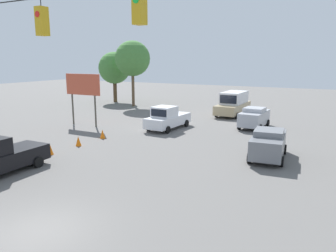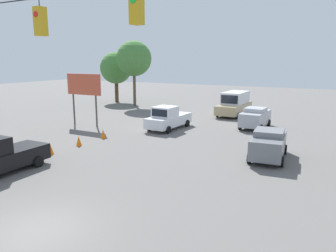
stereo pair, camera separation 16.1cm
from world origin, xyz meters
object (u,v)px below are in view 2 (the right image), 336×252
traffic_cone_third (79,141)px  traffic_cone_fourth (103,134)px  sedan_grey_oncoming_far (269,144)px  pickup_truck_white_withflow_far (168,118)px  box_truck_tan_withflow_deep (235,103)px  roadside_billboard (84,88)px  sedan_silver_oncoming_deep (255,117)px  tree_horizon_left (116,68)px  traffic_cone_second (51,149)px  overhead_signal_span (45,80)px  tree_horizon_right (134,59)px  traffic_cone_nearest (16,160)px

traffic_cone_third → traffic_cone_fourth: (-0.07, -2.68, 0.00)m
traffic_cone_third → traffic_cone_fourth: size_ratio=1.00×
sedan_grey_oncoming_far → pickup_truck_white_withflow_far: 11.14m
box_truck_tan_withflow_deep → roadside_billboard: size_ratio=1.37×
sedan_silver_oncoming_deep → box_truck_tan_withflow_deep: size_ratio=0.65×
sedan_grey_oncoming_far → tree_horizon_left: (26.01, -18.53, 4.01)m
box_truck_tan_withflow_deep → pickup_truck_white_withflow_far: bearing=74.3°
pickup_truck_white_withflow_far → traffic_cone_third: (2.92, 8.36, -0.62)m
traffic_cone_second → roadside_billboard: size_ratio=0.15×
sedan_silver_oncoming_deep → tree_horizon_left: tree_horizon_left is taller
traffic_cone_second → tree_horizon_left: bearing=-61.9°
traffic_cone_second → traffic_cone_fourth: 5.25m
box_truck_tan_withflow_deep → pickup_truck_white_withflow_far: 10.94m
overhead_signal_span → box_truck_tan_withflow_deep: (1.45, -27.95, -4.18)m
traffic_cone_third → box_truck_tan_withflow_deep: bearing=-107.3°
traffic_cone_second → tree_horizon_right: bearing=-69.8°
overhead_signal_span → sedan_silver_oncoming_deep: overhead_signal_span is taller
traffic_cone_nearest → tree_horizon_right: bearing=-71.6°
sedan_silver_oncoming_deep → roadside_billboard: roadside_billboard is taller
box_truck_tan_withflow_deep → sedan_grey_oncoming_far: size_ratio=1.45×
sedan_silver_oncoming_deep → roadside_billboard: bearing=24.1°
pickup_truck_white_withflow_far → traffic_cone_third: size_ratio=7.45×
pickup_truck_white_withflow_far → traffic_cone_fourth: size_ratio=7.45×
traffic_cone_third → tree_horizon_right: size_ratio=0.08×
box_truck_tan_withflow_deep → roadside_billboard: roadside_billboard is taller
roadside_billboard → tree_horizon_left: bearing=-62.5°
traffic_cone_third → traffic_cone_fourth: 2.68m
overhead_signal_span → traffic_cone_second: (7.40, -6.49, -5.13)m
overhead_signal_span → tree_horizon_right: 32.36m
sedan_grey_oncoming_far → traffic_cone_second: 14.28m
sedan_silver_oncoming_deep → traffic_cone_nearest: sedan_silver_oncoming_deep is taller
sedan_silver_oncoming_deep → sedan_grey_oncoming_far: bearing=108.6°
box_truck_tan_withflow_deep → sedan_grey_oncoming_far: 17.01m
overhead_signal_span → traffic_cone_third: 12.73m
traffic_cone_fourth → overhead_signal_span: bearing=121.7°
sedan_silver_oncoming_deep → pickup_truck_white_withflow_far: size_ratio=0.81×
traffic_cone_nearest → roadside_billboard: bearing=-66.5°
roadside_billboard → traffic_cone_second: bearing=119.1°
tree_horizon_left → tree_horizon_right: 5.76m
pickup_truck_white_withflow_far → roadside_billboard: 8.54m
sedan_grey_oncoming_far → pickup_truck_white_withflow_far: size_ratio=0.86×
traffic_cone_nearest → pickup_truck_white_withflow_far: bearing=-101.8°
tree_horizon_right → box_truck_tan_withflow_deep: bearing=178.2°
tree_horizon_left → tree_horizon_right: size_ratio=0.85×
overhead_signal_span → tree_horizon_left: 37.13m
traffic_cone_nearest → box_truck_tan_withflow_deep: bearing=-103.5°
traffic_cone_fourth → tree_horizon_left: bearing=-55.6°
traffic_cone_fourth → sedan_grey_oncoming_far: bearing=-176.8°
pickup_truck_white_withflow_far → traffic_cone_third: 8.88m
traffic_cone_third → tree_horizon_right: tree_horizon_right is taller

